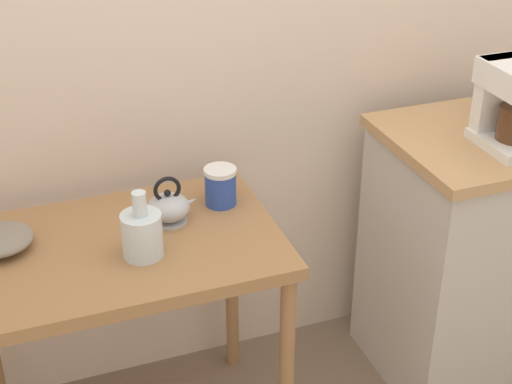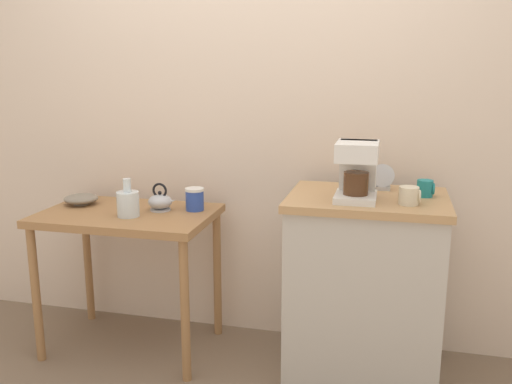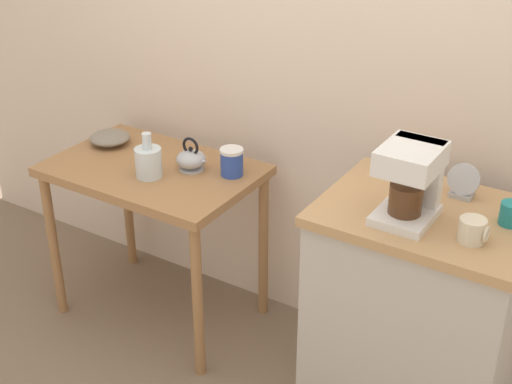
% 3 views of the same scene
% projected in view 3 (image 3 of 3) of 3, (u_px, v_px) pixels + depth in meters
% --- Properties ---
extents(ground_plane, '(8.00, 8.00, 0.00)m').
position_uv_depth(ground_plane, '(262.00, 358.00, 3.15)').
color(ground_plane, '#7A6651').
extents(back_wall, '(4.40, 0.10, 2.80)m').
position_uv_depth(back_wall, '(345.00, 18.00, 2.78)').
color(back_wall, beige).
rests_on(back_wall, ground_plane).
extents(wooden_table, '(0.89, 0.58, 0.76)m').
position_uv_depth(wooden_table, '(154.00, 188.00, 3.15)').
color(wooden_table, '#9E7044').
rests_on(wooden_table, ground_plane).
extents(kitchen_counter, '(0.72, 0.56, 0.92)m').
position_uv_depth(kitchen_counter, '(416.00, 320.00, 2.65)').
color(kitchen_counter, '#BCB7AD').
rests_on(kitchen_counter, ground_plane).
extents(bowl_stoneware, '(0.18, 0.18, 0.06)m').
position_uv_depth(bowl_stoneware, '(110.00, 138.00, 3.29)').
color(bowl_stoneware, gray).
rests_on(bowl_stoneware, wooden_table).
extents(teakettle, '(0.15, 0.12, 0.15)m').
position_uv_depth(teakettle, '(191.00, 159.00, 3.05)').
color(teakettle, '#B2B5BA').
rests_on(teakettle, wooden_table).
extents(glass_carafe_vase, '(0.11, 0.11, 0.19)m').
position_uv_depth(glass_carafe_vase, '(148.00, 161.00, 2.99)').
color(glass_carafe_vase, silver).
rests_on(glass_carafe_vase, wooden_table).
extents(canister_enamel, '(0.10, 0.10, 0.12)m').
position_uv_depth(canister_enamel, '(232.00, 162.00, 3.00)').
color(canister_enamel, '#2D4CAD').
rests_on(canister_enamel, wooden_table).
extents(coffee_maker, '(0.18, 0.22, 0.26)m').
position_uv_depth(coffee_maker, '(411.00, 178.00, 2.34)').
color(coffee_maker, white).
rests_on(coffee_maker, kitchen_counter).
extents(mug_dark_teal, '(0.08, 0.07, 0.08)m').
position_uv_depth(mug_dark_teal, '(512.00, 214.00, 2.34)').
color(mug_dark_teal, teal).
rests_on(mug_dark_teal, kitchen_counter).
extents(mug_small_cream, '(0.09, 0.08, 0.08)m').
position_uv_depth(mug_small_cream, '(473.00, 230.00, 2.25)').
color(mug_small_cream, beige).
rests_on(mug_small_cream, kitchen_counter).
extents(table_clock, '(0.11, 0.06, 0.12)m').
position_uv_depth(table_clock, '(463.00, 183.00, 2.50)').
color(table_clock, '#B2B5BA').
rests_on(table_clock, kitchen_counter).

